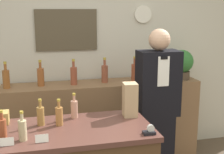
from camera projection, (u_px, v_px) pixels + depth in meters
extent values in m
cube|color=beige|center=(85.00, 49.00, 3.81)|extent=(5.20, 0.06, 2.70)
cube|color=#4D4230|center=(66.00, 30.00, 3.67)|extent=(0.72, 0.02, 0.48)
cylinder|color=white|center=(143.00, 14.00, 3.84)|extent=(0.21, 0.03, 0.21)
cube|color=brown|center=(103.00, 122.00, 3.77)|extent=(2.31, 0.43, 0.98)
cube|color=#533029|center=(71.00, 131.00, 2.41)|extent=(1.26, 0.67, 0.04)
cube|color=black|center=(156.00, 149.00, 3.30)|extent=(0.32, 0.25, 0.76)
cube|color=black|center=(158.00, 83.00, 3.15)|extent=(0.41, 0.25, 0.66)
cube|color=white|center=(164.00, 71.00, 3.00)|extent=(0.12, 0.01, 0.29)
cube|color=black|center=(164.00, 58.00, 2.97)|extent=(0.07, 0.01, 0.03)
sphere|color=tan|center=(159.00, 40.00, 3.05)|extent=(0.22, 0.22, 0.22)
cylinder|color=#4C3D2D|center=(181.00, 75.00, 3.85)|extent=(0.21, 0.21, 0.10)
sphere|color=#2D6B2D|center=(182.00, 61.00, 3.81)|extent=(0.28, 0.28, 0.28)
cube|color=tan|center=(130.00, 100.00, 2.65)|extent=(0.13, 0.14, 0.29)
cube|color=black|center=(149.00, 133.00, 2.29)|extent=(0.09, 0.06, 0.02)
cylinder|color=silver|center=(151.00, 128.00, 2.28)|extent=(0.06, 0.02, 0.06)
cube|color=white|center=(7.00, 142.00, 2.09)|extent=(0.09, 0.02, 0.06)
cube|color=white|center=(42.00, 138.00, 2.15)|extent=(0.09, 0.02, 0.06)
cube|color=tan|center=(0.00, 118.00, 2.50)|extent=(0.14, 0.12, 0.10)
cylinder|color=brown|center=(2.00, 129.00, 2.19)|extent=(0.06, 0.06, 0.15)
cylinder|color=brown|center=(1.00, 116.00, 2.17)|extent=(0.02, 0.02, 0.05)
cylinder|color=#B29933|center=(1.00, 111.00, 2.16)|extent=(0.03, 0.03, 0.02)
cylinder|color=tan|center=(23.00, 131.00, 2.17)|extent=(0.06, 0.06, 0.15)
cylinder|color=tan|center=(22.00, 117.00, 2.15)|extent=(0.02, 0.02, 0.05)
cylinder|color=#B29933|center=(21.00, 112.00, 2.14)|extent=(0.03, 0.03, 0.02)
cylinder|color=olive|center=(41.00, 116.00, 2.45)|extent=(0.06, 0.06, 0.15)
cylinder|color=olive|center=(40.00, 104.00, 2.43)|extent=(0.02, 0.02, 0.05)
cylinder|color=#B29933|center=(40.00, 100.00, 2.43)|extent=(0.03, 0.03, 0.02)
cylinder|color=#A76F39|center=(59.00, 116.00, 2.45)|extent=(0.06, 0.06, 0.15)
cylinder|color=#A76F39|center=(59.00, 104.00, 2.43)|extent=(0.02, 0.02, 0.05)
cylinder|color=#B29933|center=(59.00, 100.00, 2.42)|extent=(0.03, 0.03, 0.02)
cylinder|color=tan|center=(74.00, 109.00, 2.62)|extent=(0.06, 0.06, 0.15)
cylinder|color=tan|center=(74.00, 98.00, 2.60)|extent=(0.02, 0.02, 0.05)
cylinder|color=#B29933|center=(74.00, 94.00, 2.59)|extent=(0.03, 0.03, 0.02)
cylinder|color=brown|center=(6.00, 79.00, 3.39)|extent=(0.08, 0.08, 0.20)
cylinder|color=brown|center=(5.00, 67.00, 3.36)|extent=(0.03, 0.03, 0.07)
cylinder|color=#B29933|center=(5.00, 63.00, 3.35)|extent=(0.03, 0.03, 0.02)
cylinder|color=brown|center=(41.00, 77.00, 3.49)|extent=(0.08, 0.08, 0.20)
cylinder|color=brown|center=(40.00, 65.00, 3.46)|extent=(0.03, 0.03, 0.07)
cylinder|color=#B29933|center=(40.00, 61.00, 3.45)|extent=(0.03, 0.03, 0.02)
cylinder|color=brown|center=(74.00, 76.00, 3.55)|extent=(0.08, 0.08, 0.20)
cylinder|color=brown|center=(73.00, 64.00, 3.52)|extent=(0.03, 0.03, 0.07)
cylinder|color=#B29933|center=(73.00, 60.00, 3.51)|extent=(0.03, 0.03, 0.02)
cylinder|color=brown|center=(105.00, 74.00, 3.66)|extent=(0.08, 0.08, 0.20)
cylinder|color=brown|center=(105.00, 63.00, 3.63)|extent=(0.03, 0.03, 0.07)
cylinder|color=#B29933|center=(105.00, 59.00, 3.62)|extent=(0.03, 0.03, 0.02)
cylinder|color=brown|center=(134.00, 72.00, 3.75)|extent=(0.08, 0.08, 0.20)
cylinder|color=brown|center=(135.00, 61.00, 3.72)|extent=(0.03, 0.03, 0.07)
cylinder|color=#B29933|center=(135.00, 57.00, 3.71)|extent=(0.03, 0.03, 0.02)
cylinder|color=brown|center=(163.00, 71.00, 3.82)|extent=(0.08, 0.08, 0.20)
cylinder|color=brown|center=(164.00, 60.00, 3.79)|extent=(0.03, 0.03, 0.07)
cylinder|color=#B29933|center=(164.00, 56.00, 3.78)|extent=(0.03, 0.03, 0.02)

